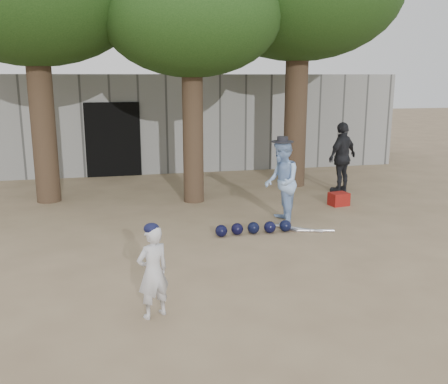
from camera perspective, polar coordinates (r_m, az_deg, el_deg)
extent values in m
plane|color=#937C5E|center=(8.00, -2.59, -8.45)|extent=(70.00, 70.00, 0.00)
imported|color=silver|center=(6.26, -8.12, -9.04)|extent=(0.51, 0.44, 1.18)
imported|color=#9ABEEF|center=(10.12, 6.58, 1.12)|extent=(0.80, 0.95, 1.71)
imported|color=black|center=(13.19, 13.35, 3.87)|extent=(1.14, 0.91, 1.81)
cube|color=#A21E15|center=(11.91, 12.99, -0.79)|extent=(0.47, 0.38, 0.30)
cube|color=gray|center=(15.45, -8.16, 7.62)|extent=(16.00, 0.35, 3.00)
cube|color=black|center=(15.23, -12.56, 5.85)|extent=(1.60, 0.08, 2.20)
cube|color=slate|center=(17.93, -8.89, 8.33)|extent=(16.00, 5.00, 3.00)
sphere|color=black|center=(9.36, -0.32, -4.46)|extent=(0.23, 0.23, 0.23)
sphere|color=black|center=(9.47, 1.52, -4.25)|extent=(0.23, 0.23, 0.23)
sphere|color=black|center=(9.55, 3.38, -4.11)|extent=(0.23, 0.23, 0.23)
sphere|color=black|center=(9.62, 5.26, -4.02)|extent=(0.23, 0.23, 0.23)
sphere|color=black|center=(9.74, 7.03, -3.86)|extent=(0.23, 0.23, 0.23)
cylinder|color=silver|center=(9.95, 6.73, -4.00)|extent=(0.42, 0.64, 0.06)
cylinder|color=silver|center=(9.91, 7.95, -4.12)|extent=(0.58, 0.51, 0.06)
cylinder|color=silver|center=(9.86, 9.18, -4.24)|extent=(0.61, 0.48, 0.06)
cylinder|color=silver|center=(9.83, 10.42, -4.35)|extent=(0.71, 0.23, 0.06)
cylinder|color=brown|center=(12.41, -20.29, 11.43)|extent=(0.56, 0.56, 5.50)
cylinder|color=brown|center=(11.69, -3.63, 10.92)|extent=(0.48, 0.48, 5.00)
ellipsoid|color=#284C19|center=(11.75, -3.75, 19.23)|extent=(4.00, 4.00, 2.60)
cylinder|color=brown|center=(13.65, 8.31, 12.80)|extent=(0.60, 0.60, 5.80)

